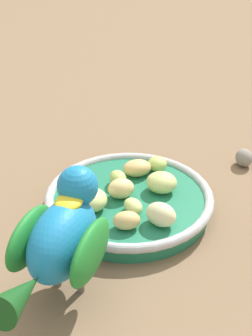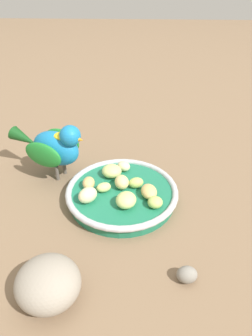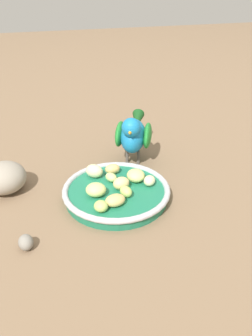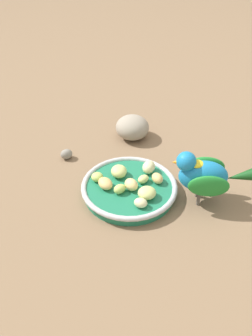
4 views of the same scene
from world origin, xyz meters
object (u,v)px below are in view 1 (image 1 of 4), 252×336
(apple_piece_2, at_px, (74,191))
(apple_piece_7, at_px, (133,206))
(apple_piece_4, at_px, (157,164))
(apple_piece_5, at_px, (118,178))
(apple_piece_6, at_px, (127,220))
(apple_piece_1, at_px, (137,168))
(parrot, at_px, (61,238))
(apple_piece_0, at_px, (162,182))
(feeding_bowl, at_px, (129,201))
(apple_piece_8, at_px, (161,214))
(pebble_0, at_px, (244,158))
(apple_piece_9, at_px, (92,200))
(apple_piece_3, at_px, (121,189))

(apple_piece_2, height_order, apple_piece_7, apple_piece_2)
(apple_piece_4, relative_size, apple_piece_5, 0.94)
(apple_piece_7, bearing_deg, apple_piece_6, 71.97)
(apple_piece_1, relative_size, parrot, 0.22)
(apple_piece_4, distance_m, parrot, 0.23)
(apple_piece_0, xyz_separation_m, apple_piece_6, (0.05, 0.07, -0.00))
(apple_piece_1, xyz_separation_m, apple_piece_5, (0.03, 0.02, -0.00))
(feeding_bowl, distance_m, apple_piece_8, 0.07)
(parrot, bearing_deg, apple_piece_4, -7.45)
(apple_piece_1, xyz_separation_m, pebble_0, (-0.16, -0.05, -0.02))
(apple_piece_0, relative_size, parrot, 0.23)
(apple_piece_8, bearing_deg, apple_piece_7, -40.34)
(apple_piece_7, bearing_deg, feeding_bowl, -86.14)
(feeding_bowl, bearing_deg, apple_piece_1, -105.69)
(apple_piece_0, bearing_deg, apple_piece_9, 19.97)
(apple_piece_3, relative_size, apple_piece_6, 1.05)
(apple_piece_2, bearing_deg, apple_piece_6, 133.62)
(apple_piece_3, bearing_deg, apple_piece_0, -168.81)
(feeding_bowl, bearing_deg, pebble_0, -150.06)
(feeding_bowl, height_order, apple_piece_2, apple_piece_2)
(apple_piece_2, height_order, apple_piece_4, same)
(apple_piece_2, xyz_separation_m, apple_piece_3, (-0.06, 0.00, 0.00))
(apple_piece_5, height_order, pebble_0, apple_piece_5)
(apple_piece_2, relative_size, apple_piece_3, 0.84)
(apple_piece_9, bearing_deg, apple_piece_1, -129.71)
(parrot, bearing_deg, feeding_bowl, -5.16)
(apple_piece_4, bearing_deg, apple_piece_1, 19.65)
(feeding_bowl, distance_m, parrot, 0.16)
(apple_piece_2, relative_size, apple_piece_5, 0.99)
(apple_piece_1, relative_size, apple_piece_2, 1.39)
(apple_piece_1, relative_size, apple_piece_6, 1.22)
(apple_piece_5, height_order, apple_piece_7, apple_piece_5)
(apple_piece_3, bearing_deg, apple_piece_9, 31.06)
(apple_piece_6, bearing_deg, apple_piece_9, -46.42)
(apple_piece_2, xyz_separation_m, parrot, (0.01, 0.14, 0.04))
(apple_piece_6, height_order, apple_piece_7, apple_piece_6)
(apple_piece_4, height_order, pebble_0, apple_piece_4)
(apple_piece_8, bearing_deg, apple_piece_1, -80.61)
(apple_piece_0, bearing_deg, feeding_bowl, 12.81)
(apple_piece_3, xyz_separation_m, apple_piece_5, (0.00, -0.03, -0.00))
(pebble_0, bearing_deg, apple_piece_0, 34.38)
(feeding_bowl, bearing_deg, apple_piece_0, -167.19)
(feeding_bowl, height_order, apple_piece_9, apple_piece_9)
(apple_piece_5, distance_m, apple_piece_7, 0.06)
(feeding_bowl, bearing_deg, parrot, 61.94)
(apple_piece_6, bearing_deg, apple_piece_5, -86.71)
(apple_piece_1, distance_m, apple_piece_9, 0.09)
(apple_piece_0, height_order, apple_piece_8, apple_piece_8)
(apple_piece_4, height_order, apple_piece_5, same)
(apple_piece_0, relative_size, apple_piece_9, 1.00)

